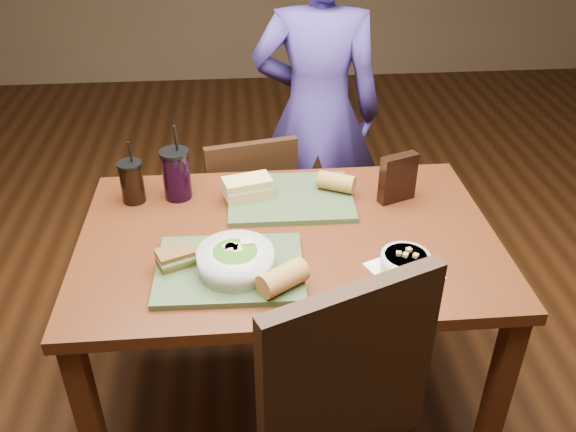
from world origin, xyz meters
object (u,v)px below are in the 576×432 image
at_px(baguette_far, 337,182).
at_px(cup_cola, 132,182).
at_px(sandwich_near, 175,257).
at_px(cup_berry, 176,174).
at_px(baguette_near, 283,278).
at_px(tray_near, 230,269).
at_px(diner, 317,115).
at_px(tray_far, 290,198).
at_px(sandwich_far, 247,187).
at_px(chip_bag, 398,178).
at_px(dining_table, 288,258).
at_px(chair_far, 253,214).
at_px(salad_bowl, 236,259).
at_px(soup_bowl, 405,263).

distance_m(baguette_far, cup_cola, 0.69).
relative_size(sandwich_near, cup_berry, 0.44).
bearing_deg(baguette_near, tray_near, 143.18).
bearing_deg(sandwich_near, diner, 62.39).
height_order(tray_far, sandwich_far, sandwich_far).
relative_size(sandwich_far, chip_bag, 1.05).
xyz_separation_m(tray_near, sandwich_near, (-0.15, 0.02, 0.03)).
relative_size(diner, tray_far, 3.67).
bearing_deg(chip_bag, tray_near, -169.54).
bearing_deg(sandwich_far, diner, 63.95).
bearing_deg(dining_table, diner, 77.09).
bearing_deg(chair_far, cup_cola, -140.14).
height_order(dining_table, cup_cola, cup_cola).
height_order(diner, tray_near, diner).
bearing_deg(baguette_near, salad_bowl, 143.63).
height_order(dining_table, tray_near, tray_near).
distance_m(sandwich_near, cup_berry, 0.41).
relative_size(salad_bowl, cup_berry, 0.80).
xyz_separation_m(tray_far, cup_cola, (-0.53, 0.04, 0.07)).
distance_m(diner, cup_berry, 0.83).
xyz_separation_m(sandwich_near, cup_cola, (-0.17, 0.40, 0.03)).
xyz_separation_m(chair_far, baguette_far, (0.28, -0.36, 0.34)).
bearing_deg(soup_bowl, cup_cola, 150.46).
height_order(dining_table, soup_bowl, soup_bowl).
height_order(sandwich_near, sandwich_far, sandwich_far).
relative_size(tray_near, chip_bag, 2.50).
relative_size(chair_far, sandwich_far, 4.71).
distance_m(dining_table, diner, 0.91).
height_order(tray_near, soup_bowl, soup_bowl).
bearing_deg(soup_bowl, cup_berry, 144.50).
height_order(diner, baguette_far, diner).
height_order(salad_bowl, soup_bowl, salad_bowl).
xyz_separation_m(diner, cup_cola, (-0.71, -0.63, 0.05)).
bearing_deg(dining_table, tray_near, -136.67).
xyz_separation_m(dining_table, baguette_near, (-0.04, -0.28, 0.14)).
relative_size(dining_table, soup_bowl, 5.78).
xyz_separation_m(dining_table, chip_bag, (0.39, 0.18, 0.17)).
height_order(salad_bowl, chip_bag, chip_bag).
bearing_deg(tray_near, diner, 69.97).
relative_size(tray_near, salad_bowl, 1.93).
relative_size(tray_far, salad_bowl, 1.93).
bearing_deg(chair_far, baguette_near, -86.07).
bearing_deg(sandwich_near, chair_far, 72.09).
height_order(soup_bowl, cup_berry, cup_berry).
relative_size(baguette_far, cup_berry, 0.46).
relative_size(diner, sandwich_far, 8.76).
bearing_deg(baguette_near, chair_far, 93.93).
bearing_deg(chair_far, dining_table, -80.63).
relative_size(baguette_near, baguette_far, 1.10).
bearing_deg(diner, soup_bowl, 103.27).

